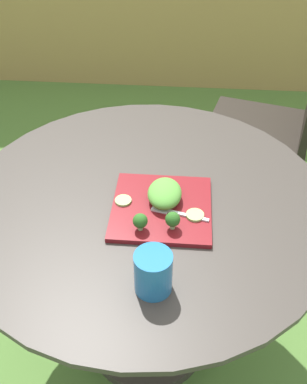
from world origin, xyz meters
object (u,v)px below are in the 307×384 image
(patio_chair, at_px, (282,115))
(salad_plate, at_px, (162,208))
(fork, at_px, (174,212))
(drinking_glass, at_px, (153,274))

(patio_chair, bearing_deg, salad_plate, -119.18)
(fork, bearing_deg, patio_chair, 63.38)
(salad_plate, bearing_deg, patio_chair, 60.82)
(salad_plate, relative_size, drinking_glass, 2.54)
(patio_chair, bearing_deg, fork, -116.62)
(patio_chair, bearing_deg, drinking_glass, -113.18)
(salad_plate, bearing_deg, drinking_glass, -90.43)
(patio_chair, relative_size, salad_plate, 3.42)
(fork, bearing_deg, salad_plate, 144.25)
(patio_chair, height_order, fork, patio_chair)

